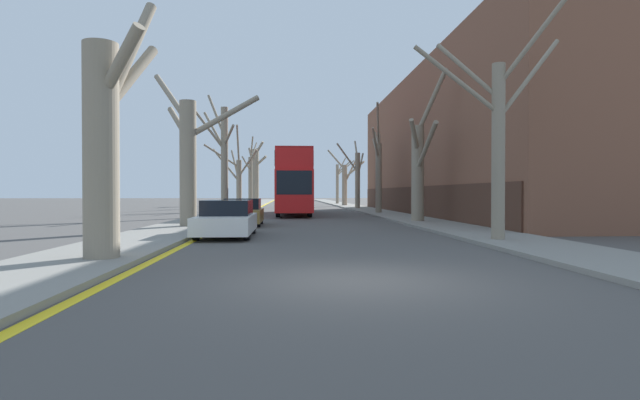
% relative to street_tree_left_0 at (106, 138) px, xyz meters
% --- Properties ---
extents(ground_plane, '(300.00, 300.00, 0.00)m').
position_rel_street_tree_left_0_xyz_m(ground_plane, '(5.36, -2.69, -2.84)').
color(ground_plane, '#4C4947').
extents(sidewalk_left, '(2.90, 120.00, 0.12)m').
position_rel_street_tree_left_0_xyz_m(sidewalk_left, '(-0.63, 47.31, -2.78)').
color(sidewalk_left, gray).
rests_on(sidewalk_left, ground).
extents(sidewalk_right, '(2.90, 120.00, 0.12)m').
position_rel_street_tree_left_0_xyz_m(sidewalk_right, '(11.34, 47.31, -2.78)').
color(sidewalk_right, gray).
rests_on(sidewalk_right, ground).
extents(building_facade_right, '(10.08, 36.57, 10.13)m').
position_rel_street_tree_left_0_xyz_m(building_facade_right, '(17.78, 24.11, 2.22)').
color(building_facade_right, brown).
rests_on(building_facade_right, ground).
extents(kerb_line_stripe, '(0.24, 120.00, 0.01)m').
position_rel_street_tree_left_0_xyz_m(kerb_line_stripe, '(1.00, 47.31, -2.83)').
color(kerb_line_stripe, yellow).
rests_on(kerb_line_stripe, ground).
extents(street_tree_left_0, '(1.66, 3.00, 6.46)m').
position_rel_street_tree_left_0_xyz_m(street_tree_left_0, '(0.00, 0.00, 0.00)').
color(street_tree_left_0, gray).
rests_on(street_tree_left_0, ground).
extents(street_tree_left_1, '(5.20, 2.65, 7.34)m').
position_rel_street_tree_left_0_xyz_m(street_tree_left_1, '(-0.32, 11.08, 0.47)').
color(street_tree_left_1, gray).
rests_on(street_tree_left_1, ground).
extents(street_tree_left_2, '(2.77, 3.06, 8.40)m').
position_rel_street_tree_left_0_xyz_m(street_tree_left_2, '(-0.27, 22.55, 1.25)').
color(street_tree_left_2, gray).
rests_on(street_tree_left_2, ground).
extents(street_tree_left_3, '(4.68, 3.25, 7.42)m').
position_rel_street_tree_left_0_xyz_m(street_tree_left_3, '(-0.36, 32.68, 0.16)').
color(street_tree_left_3, gray).
rests_on(street_tree_left_3, ground).
extents(street_tree_left_4, '(1.67, 5.12, 7.60)m').
position_rel_street_tree_left_0_xyz_m(street_tree_left_4, '(-0.03, 43.98, 0.65)').
color(street_tree_left_4, gray).
rests_on(street_tree_left_4, ground).
extents(street_tree_left_5, '(2.73, 2.96, 8.39)m').
position_rel_street_tree_left_0_xyz_m(street_tree_left_5, '(-0.19, 54.72, 1.17)').
color(street_tree_left_5, gray).
rests_on(street_tree_left_5, ground).
extents(street_tree_right_0, '(5.13, 2.51, 7.53)m').
position_rel_street_tree_left_0_xyz_m(street_tree_right_0, '(10.80, 3.79, 0.59)').
color(street_tree_right_0, gray).
rests_on(street_tree_right_0, ground).
extents(street_tree_right_1, '(2.08, 3.58, 7.91)m').
position_rel_street_tree_left_0_xyz_m(street_tree_right_1, '(11.03, 14.24, 0.18)').
color(street_tree_right_1, gray).
rests_on(street_tree_right_1, ground).
extents(street_tree_right_2, '(1.20, 4.08, 8.10)m').
position_rel_street_tree_left_0_xyz_m(street_tree_right_2, '(10.91, 25.60, 0.51)').
color(street_tree_right_2, gray).
rests_on(street_tree_right_2, ground).
extents(street_tree_right_3, '(3.08, 3.10, 6.96)m').
position_rel_street_tree_left_0_xyz_m(street_tree_right_3, '(10.85, 36.84, 0.34)').
color(street_tree_right_3, gray).
rests_on(street_tree_right_3, ground).
extents(street_tree_right_4, '(4.13, 4.15, 6.97)m').
position_rel_street_tree_left_0_xyz_m(street_tree_right_4, '(11.00, 48.49, 0.11)').
color(street_tree_right_4, gray).
rests_on(street_tree_right_4, ground).
extents(street_tree_right_5, '(2.82, 4.68, 6.58)m').
position_rel_street_tree_left_0_xyz_m(street_tree_right_5, '(11.20, 58.53, 0.43)').
color(street_tree_right_5, gray).
rests_on(street_tree_right_5, ground).
extents(double_decker_bus, '(2.45, 11.95, 4.49)m').
position_rel_street_tree_left_0_xyz_m(double_decker_bus, '(4.51, 24.82, -0.29)').
color(double_decker_bus, red).
rests_on(double_decker_bus, ground).
extents(parked_car_0, '(1.90, 4.58, 1.33)m').
position_rel_street_tree_left_0_xyz_m(parked_car_0, '(1.92, 6.63, -2.20)').
color(parked_car_0, silver).
rests_on(parked_car_0, ground).
extents(parked_car_1, '(1.86, 3.90, 1.32)m').
position_rel_street_tree_left_0_xyz_m(parked_car_1, '(1.92, 12.90, -2.21)').
color(parked_car_1, olive).
rests_on(parked_car_1, ground).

